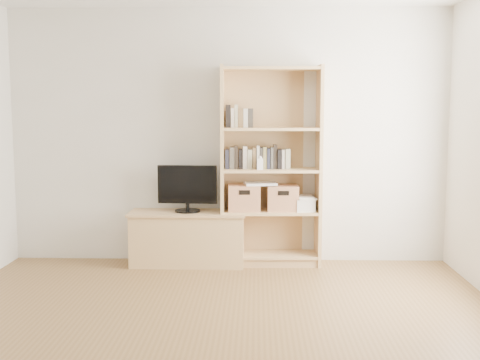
{
  "coord_description": "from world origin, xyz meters",
  "views": [
    {
      "loc": [
        0.3,
        -3.7,
        1.6
      ],
      "look_at": [
        0.14,
        1.9,
        0.92
      ],
      "focal_mm": 45.0,
      "sensor_mm": 36.0,
      "label": 1
    }
  ],
  "objects_px": {
    "basket_left": "(244,198)",
    "laptop": "(260,184)",
    "baby_monitor": "(260,164)",
    "basket_right": "(283,198)",
    "television": "(187,189)",
    "tv_stand": "(188,239)",
    "bookshelf": "(271,166)"
  },
  "relations": [
    {
      "from": "television",
      "to": "baby_monitor",
      "type": "distance_m",
      "value": 0.78
    },
    {
      "from": "laptop",
      "to": "tv_stand",
      "type": "bearing_deg",
      "value": 171.64
    },
    {
      "from": "basket_right",
      "to": "bookshelf",
      "type": "bearing_deg",
      "value": 177.94
    },
    {
      "from": "television",
      "to": "tv_stand",
      "type": "bearing_deg",
      "value": 0.0
    },
    {
      "from": "bookshelf",
      "to": "basket_right",
      "type": "bearing_deg",
      "value": -2.6
    },
    {
      "from": "television",
      "to": "baby_monitor",
      "type": "height_order",
      "value": "baby_monitor"
    },
    {
      "from": "bookshelf",
      "to": "television",
      "type": "xyz_separation_m",
      "value": [
        -0.84,
        -0.03,
        -0.23
      ]
    },
    {
      "from": "bookshelf",
      "to": "basket_right",
      "type": "xyz_separation_m",
      "value": [
        0.12,
        -0.0,
        -0.32
      ]
    },
    {
      "from": "television",
      "to": "basket_left",
      "type": "xyz_separation_m",
      "value": [
        0.57,
        0.02,
        -0.09
      ]
    },
    {
      "from": "bookshelf",
      "to": "television",
      "type": "height_order",
      "value": "bookshelf"
    },
    {
      "from": "tv_stand",
      "to": "laptop",
      "type": "height_order",
      "value": "laptop"
    },
    {
      "from": "tv_stand",
      "to": "laptop",
      "type": "relative_size",
      "value": 3.62
    },
    {
      "from": "tv_stand",
      "to": "basket_left",
      "type": "height_order",
      "value": "basket_left"
    },
    {
      "from": "basket_left",
      "to": "television",
      "type": "bearing_deg",
      "value": 178.27
    },
    {
      "from": "basket_left",
      "to": "laptop",
      "type": "distance_m",
      "value": 0.22
    },
    {
      "from": "bookshelf",
      "to": "baby_monitor",
      "type": "bearing_deg",
      "value": -135.0
    },
    {
      "from": "laptop",
      "to": "basket_right",
      "type": "bearing_deg",
      "value": -6.81
    },
    {
      "from": "baby_monitor",
      "to": "bookshelf",
      "type": "bearing_deg",
      "value": 41.11
    },
    {
      "from": "baby_monitor",
      "to": "basket_right",
      "type": "xyz_separation_m",
      "value": [
        0.23,
        0.11,
        -0.35
      ]
    },
    {
      "from": "baby_monitor",
      "to": "basket_left",
      "type": "height_order",
      "value": "baby_monitor"
    },
    {
      "from": "basket_left",
      "to": "laptop",
      "type": "xyz_separation_m",
      "value": [
        0.16,
        0.0,
        0.14
      ]
    },
    {
      "from": "bookshelf",
      "to": "television",
      "type": "distance_m",
      "value": 0.87
    },
    {
      "from": "basket_left",
      "to": "basket_right",
      "type": "distance_m",
      "value": 0.39
    },
    {
      "from": "basket_right",
      "to": "basket_left",
      "type": "bearing_deg",
      "value": -179.46
    },
    {
      "from": "baby_monitor",
      "to": "basket_right",
      "type": "bearing_deg",
      "value": 20.45
    },
    {
      "from": "tv_stand",
      "to": "basket_right",
      "type": "bearing_deg",
      "value": 1.98
    },
    {
      "from": "baby_monitor",
      "to": "basket_right",
      "type": "relative_size",
      "value": 0.36
    },
    {
      "from": "tv_stand",
      "to": "basket_left",
      "type": "relative_size",
      "value": 3.57
    },
    {
      "from": "bookshelf",
      "to": "basket_left",
      "type": "height_order",
      "value": "bookshelf"
    },
    {
      "from": "television",
      "to": "baby_monitor",
      "type": "xyz_separation_m",
      "value": [
        0.73,
        -0.08,
        0.26
      ]
    },
    {
      "from": "tv_stand",
      "to": "bookshelf",
      "type": "xyz_separation_m",
      "value": [
        0.84,
        0.03,
        0.75
      ]
    },
    {
      "from": "basket_left",
      "to": "basket_right",
      "type": "relative_size",
      "value": 1.03
    }
  ]
}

